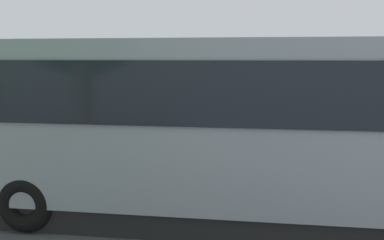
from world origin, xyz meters
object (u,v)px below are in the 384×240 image
(spectator_far_left, at_px, (331,137))
(parked_motorcycle_silver, at_px, (134,164))
(spectator_far_right, at_px, (170,135))
(tour_bus, at_px, (221,131))
(spectator_left, at_px, (283,137))
(spectator_centre, at_px, (254,140))
(spectator_right, at_px, (210,135))
(traffic_cone, at_px, (186,128))
(stunt_motorcycle, at_px, (120,109))

(spectator_far_left, bearing_deg, parked_motorcycle_silver, 11.07)
(spectator_far_left, bearing_deg, spectator_far_right, 0.27)
(tour_bus, xyz_separation_m, spectator_far_left, (-2.43, -3.01, -0.57))
(spectator_left, bearing_deg, spectator_centre, -3.32)
(spectator_left, xyz_separation_m, spectator_right, (1.74, -0.16, -0.01))
(spectator_left, bearing_deg, traffic_cone, -62.66)
(tour_bus, relative_size, spectator_far_left, 5.14)
(spectator_left, height_order, spectator_right, spectator_left)
(spectator_far_left, bearing_deg, stunt_motorcycle, -38.29)
(spectator_far_left, height_order, traffic_cone, spectator_far_left)
(tour_bus, height_order, traffic_cone, tour_bus)
(spectator_left, xyz_separation_m, traffic_cone, (3.18, -6.14, -0.78))
(spectator_far_right, height_order, parked_motorcycle_silver, spectator_far_right)
(spectator_far_right, bearing_deg, tour_bus, 116.06)
(spectator_centre, bearing_deg, parked_motorcycle_silver, 13.53)
(tour_bus, bearing_deg, traffic_cone, -78.07)
(spectator_centre, distance_m, traffic_cone, 6.63)
(spectator_right, distance_m, parked_motorcycle_silver, 1.97)
(spectator_left, xyz_separation_m, stunt_motorcycle, (5.56, -5.55, -0.03))
(tour_bus, bearing_deg, spectator_far_left, -128.96)
(tour_bus, height_order, spectator_far_right, tour_bus)
(spectator_left, bearing_deg, spectator_right, -5.29)
(spectator_centre, height_order, parked_motorcycle_silver, spectator_centre)
(spectator_left, xyz_separation_m, spectator_far_right, (2.76, -0.25, -0.04))
(spectator_left, distance_m, spectator_centre, 0.69)
(spectator_left, xyz_separation_m, parked_motorcycle_silver, (3.45, 0.63, -0.60))
(tour_bus, height_order, spectator_centre, tour_bus)
(tour_bus, distance_m, stunt_motorcycle, 9.34)
(spectator_centre, xyz_separation_m, stunt_motorcycle, (4.87, -5.51, 0.07))
(spectator_far_left, height_order, spectator_left, spectator_left)
(spectator_far_left, height_order, spectator_centre, spectator_far_left)
(spectator_centre, distance_m, spectator_right, 1.07)
(spectator_centre, distance_m, parked_motorcycle_silver, 2.89)
(spectator_far_left, relative_size, spectator_right, 1.00)
(spectator_centre, relative_size, spectator_far_right, 0.95)
(spectator_far_left, relative_size, traffic_cone, 2.85)
(tour_bus, height_order, parked_motorcycle_silver, tour_bus)
(tour_bus, distance_m, spectator_centre, 2.92)
(tour_bus, relative_size, parked_motorcycle_silver, 4.51)
(traffic_cone, bearing_deg, parked_motorcycle_silver, 87.65)
(spectator_left, height_order, traffic_cone, spectator_left)
(spectator_left, distance_m, spectator_far_right, 2.77)
(spectator_left, height_order, spectator_far_right, spectator_left)
(stunt_motorcycle, bearing_deg, spectator_far_left, 141.71)
(traffic_cone, bearing_deg, spectator_left, 117.34)
(spectator_right, bearing_deg, traffic_cone, -76.54)
(spectator_right, height_order, stunt_motorcycle, stunt_motorcycle)
(stunt_motorcycle, xyz_separation_m, traffic_cone, (-2.38, -0.59, -0.75))
(spectator_right, bearing_deg, spectator_far_right, -5.09)
(spectator_far_left, distance_m, spectator_right, 2.88)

